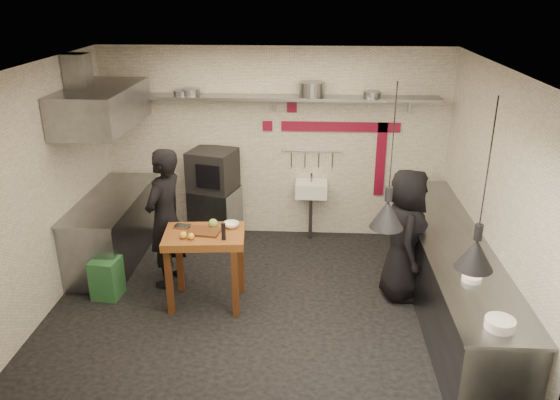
# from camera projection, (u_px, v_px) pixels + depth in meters

# --- Properties ---
(floor) EXTENTS (5.00, 5.00, 0.00)m
(floor) POSITION_uv_depth(u_px,v_px,m) (263.00, 305.00, 6.54)
(floor) COLOR black
(floor) RESTS_ON ground
(ceiling) EXTENTS (5.00, 5.00, 0.00)m
(ceiling) POSITION_uv_depth(u_px,v_px,m) (260.00, 67.00, 5.51)
(ceiling) COLOR silver
(ceiling) RESTS_ON floor
(wall_back) EXTENTS (5.00, 0.04, 2.80)m
(wall_back) POSITION_uv_depth(u_px,v_px,m) (275.00, 144.00, 7.97)
(wall_back) COLOR silver
(wall_back) RESTS_ON floor
(wall_front) EXTENTS (5.00, 0.04, 2.80)m
(wall_front) POSITION_uv_depth(u_px,v_px,m) (237.00, 298.00, 4.08)
(wall_front) COLOR silver
(wall_front) RESTS_ON floor
(wall_left) EXTENTS (0.04, 4.20, 2.80)m
(wall_left) POSITION_uv_depth(u_px,v_px,m) (42.00, 192.00, 6.16)
(wall_left) COLOR silver
(wall_left) RESTS_ON floor
(wall_right) EXTENTS (0.04, 4.20, 2.80)m
(wall_right) POSITION_uv_depth(u_px,v_px,m) (492.00, 201.00, 5.89)
(wall_right) COLOR silver
(wall_right) RESTS_ON floor
(red_band_horiz) EXTENTS (1.70, 0.02, 0.14)m
(red_band_horiz) POSITION_uv_depth(u_px,v_px,m) (341.00, 127.00, 7.80)
(red_band_horiz) COLOR maroon
(red_band_horiz) RESTS_ON wall_back
(red_band_vert) EXTENTS (0.14, 0.02, 1.10)m
(red_band_vert) POSITION_uv_depth(u_px,v_px,m) (381.00, 160.00, 7.95)
(red_band_vert) COLOR maroon
(red_band_vert) RESTS_ON wall_back
(red_tile_a) EXTENTS (0.14, 0.02, 0.14)m
(red_tile_a) POSITION_uv_depth(u_px,v_px,m) (292.00, 108.00, 7.74)
(red_tile_a) COLOR maroon
(red_tile_a) RESTS_ON wall_back
(red_tile_b) EXTENTS (0.14, 0.02, 0.14)m
(red_tile_b) POSITION_uv_depth(u_px,v_px,m) (268.00, 126.00, 7.86)
(red_tile_b) COLOR maroon
(red_tile_b) RESTS_ON wall_back
(back_shelf) EXTENTS (4.60, 0.34, 0.04)m
(back_shelf) POSITION_uv_depth(u_px,v_px,m) (274.00, 98.00, 7.54)
(back_shelf) COLOR slate
(back_shelf) RESTS_ON wall_back
(shelf_bracket_left) EXTENTS (0.04, 0.06, 0.24)m
(shelf_bracket_left) POSITION_uv_depth(u_px,v_px,m) (142.00, 101.00, 7.82)
(shelf_bracket_left) COLOR slate
(shelf_bracket_left) RESTS_ON wall_back
(shelf_bracket_mid) EXTENTS (0.04, 0.06, 0.24)m
(shelf_bracket_mid) POSITION_uv_depth(u_px,v_px,m) (274.00, 103.00, 7.72)
(shelf_bracket_mid) COLOR slate
(shelf_bracket_mid) RESTS_ON wall_back
(shelf_bracket_right) EXTENTS (0.04, 0.06, 0.24)m
(shelf_bracket_right) POSITION_uv_depth(u_px,v_px,m) (410.00, 104.00, 7.62)
(shelf_bracket_right) COLOR slate
(shelf_bracket_right) RESTS_ON wall_back
(pan_far_left) EXTENTS (0.33, 0.33, 0.09)m
(pan_far_left) POSITION_uv_depth(u_px,v_px,m) (191.00, 92.00, 7.58)
(pan_far_left) COLOR slate
(pan_far_left) RESTS_ON back_shelf
(pan_mid_left) EXTENTS (0.31, 0.31, 0.07)m
(pan_mid_left) POSITION_uv_depth(u_px,v_px,m) (182.00, 93.00, 7.59)
(pan_mid_left) COLOR slate
(pan_mid_left) RESTS_ON back_shelf
(stock_pot) EXTENTS (0.47, 0.47, 0.20)m
(stock_pot) POSITION_uv_depth(u_px,v_px,m) (312.00, 89.00, 7.47)
(stock_pot) COLOR slate
(stock_pot) RESTS_ON back_shelf
(pan_right) EXTENTS (0.27, 0.27, 0.08)m
(pan_right) POSITION_uv_depth(u_px,v_px,m) (372.00, 94.00, 7.45)
(pan_right) COLOR slate
(pan_right) RESTS_ON back_shelf
(oven_stand) EXTENTS (0.76, 0.72, 0.80)m
(oven_stand) POSITION_uv_depth(u_px,v_px,m) (215.00, 214.00, 8.09)
(oven_stand) COLOR slate
(oven_stand) RESTS_ON floor
(combi_oven) EXTENTS (0.75, 0.72, 0.58)m
(combi_oven) POSITION_uv_depth(u_px,v_px,m) (213.00, 170.00, 7.86)
(combi_oven) COLOR black
(combi_oven) RESTS_ON oven_stand
(oven_door) EXTENTS (0.46, 0.15, 0.46)m
(oven_door) POSITION_uv_depth(u_px,v_px,m) (209.00, 176.00, 7.60)
(oven_door) COLOR maroon
(oven_door) RESTS_ON combi_oven
(oven_glass) EXTENTS (0.35, 0.11, 0.34)m
(oven_glass) POSITION_uv_depth(u_px,v_px,m) (208.00, 177.00, 7.57)
(oven_glass) COLOR black
(oven_glass) RESTS_ON oven_door
(hand_sink) EXTENTS (0.46, 0.34, 0.22)m
(hand_sink) POSITION_uv_depth(u_px,v_px,m) (311.00, 189.00, 8.01)
(hand_sink) COLOR white
(hand_sink) RESTS_ON wall_back
(sink_tap) EXTENTS (0.03, 0.03, 0.14)m
(sink_tap) POSITION_uv_depth(u_px,v_px,m) (311.00, 177.00, 7.94)
(sink_tap) COLOR slate
(sink_tap) RESTS_ON hand_sink
(sink_drain) EXTENTS (0.06, 0.06, 0.66)m
(sink_drain) POSITION_uv_depth(u_px,v_px,m) (311.00, 218.00, 8.13)
(sink_drain) COLOR slate
(sink_drain) RESTS_ON floor
(utensil_rail) EXTENTS (0.90, 0.02, 0.02)m
(utensil_rail) POSITION_uv_depth(u_px,v_px,m) (312.00, 151.00, 7.94)
(utensil_rail) COLOR slate
(utensil_rail) RESTS_ON wall_back
(counter_right) EXTENTS (0.70, 3.80, 0.90)m
(counter_right) POSITION_uv_depth(u_px,v_px,m) (449.00, 277.00, 6.26)
(counter_right) COLOR slate
(counter_right) RESTS_ON floor
(counter_right_top) EXTENTS (0.76, 3.90, 0.03)m
(counter_right_top) POSITION_uv_depth(u_px,v_px,m) (454.00, 241.00, 6.09)
(counter_right_top) COLOR slate
(counter_right_top) RESTS_ON counter_right
(plate_stack) EXTENTS (0.26, 0.26, 0.09)m
(plate_stack) POSITION_uv_depth(u_px,v_px,m) (500.00, 324.00, 4.50)
(plate_stack) COLOR white
(plate_stack) RESTS_ON counter_right_top
(small_bowl_right) EXTENTS (0.23, 0.23, 0.05)m
(small_bowl_right) POSITION_uv_depth(u_px,v_px,m) (472.00, 278.00, 5.23)
(small_bowl_right) COLOR white
(small_bowl_right) RESTS_ON counter_right_top
(counter_left) EXTENTS (0.70, 1.90, 0.90)m
(counter_left) POSITION_uv_depth(u_px,v_px,m) (113.00, 230.00, 7.47)
(counter_left) COLOR slate
(counter_left) RESTS_ON floor
(counter_left_top) EXTENTS (0.76, 2.00, 0.03)m
(counter_left_top) POSITION_uv_depth(u_px,v_px,m) (109.00, 198.00, 7.30)
(counter_left_top) COLOR slate
(counter_left_top) RESTS_ON counter_left
(extractor_hood) EXTENTS (0.78, 1.60, 0.50)m
(extractor_hood) POSITION_uv_depth(u_px,v_px,m) (102.00, 107.00, 6.84)
(extractor_hood) COLOR slate
(extractor_hood) RESTS_ON ceiling
(hood_duct) EXTENTS (0.28, 0.28, 0.50)m
(hood_duct) POSITION_uv_depth(u_px,v_px,m) (78.00, 74.00, 6.70)
(hood_duct) COLOR slate
(hood_duct) RESTS_ON ceiling
(green_bin) EXTENTS (0.36, 0.36, 0.50)m
(green_bin) POSITION_uv_depth(u_px,v_px,m) (107.00, 278.00, 6.64)
(green_bin) COLOR #275F32
(green_bin) RESTS_ON floor
(prep_table) EXTENTS (0.98, 0.72, 0.92)m
(prep_table) POSITION_uv_depth(u_px,v_px,m) (206.00, 268.00, 6.44)
(prep_table) COLOR brown
(prep_table) RESTS_ON floor
(cutting_board) EXTENTS (0.40, 0.31, 0.02)m
(cutting_board) POSITION_uv_depth(u_px,v_px,m) (204.00, 231.00, 6.28)
(cutting_board) COLOR #542C14
(cutting_board) RESTS_ON prep_table
(pepper_mill) EXTENTS (0.06, 0.06, 0.20)m
(pepper_mill) POSITION_uv_depth(u_px,v_px,m) (223.00, 231.00, 6.07)
(pepper_mill) COLOR black
(pepper_mill) RESTS_ON prep_table
(lemon_a) EXTENTS (0.11, 0.11, 0.08)m
(lemon_a) POSITION_uv_depth(u_px,v_px,m) (183.00, 235.00, 6.12)
(lemon_a) COLOR gold
(lemon_a) RESTS_ON prep_table
(lemon_b) EXTENTS (0.08, 0.08, 0.08)m
(lemon_b) POSITION_uv_depth(u_px,v_px,m) (191.00, 236.00, 6.10)
(lemon_b) COLOR gold
(lemon_b) RESTS_ON prep_table
(veg_ball) EXTENTS (0.14, 0.14, 0.11)m
(veg_ball) POSITION_uv_depth(u_px,v_px,m) (213.00, 223.00, 6.39)
(veg_ball) COLOR olive
(veg_ball) RESTS_ON prep_table
(steel_tray) EXTENTS (0.19, 0.14, 0.03)m
(steel_tray) POSITION_uv_depth(u_px,v_px,m) (183.00, 226.00, 6.40)
(steel_tray) COLOR slate
(steel_tray) RESTS_ON prep_table
(bowl) EXTENTS (0.23, 0.23, 0.06)m
(bowl) POSITION_uv_depth(u_px,v_px,m) (231.00, 225.00, 6.41)
(bowl) COLOR white
(bowl) RESTS_ON prep_table
(heat_lamp_near) EXTENTS (0.40, 0.40, 1.39)m
(heat_lamp_near) POSITION_uv_depth(u_px,v_px,m) (392.00, 158.00, 4.99)
(heat_lamp_near) COLOR black
(heat_lamp_near) RESTS_ON ceiling
(heat_lamp_far) EXTENTS (0.41, 0.41, 1.48)m
(heat_lamp_far) POSITION_uv_depth(u_px,v_px,m) (485.00, 187.00, 4.40)
(heat_lamp_far) COLOR black
(heat_lamp_far) RESTS_ON ceiling
(chef_left) EXTENTS (0.62, 0.76, 1.79)m
(chef_left) POSITION_uv_depth(u_px,v_px,m) (165.00, 219.00, 6.72)
(chef_left) COLOR black
(chef_left) RESTS_ON floor
(chef_right) EXTENTS (0.55, 0.82, 1.63)m
(chef_right) POSITION_uv_depth(u_px,v_px,m) (405.00, 235.00, 6.46)
(chef_right) COLOR black
(chef_right) RESTS_ON floor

